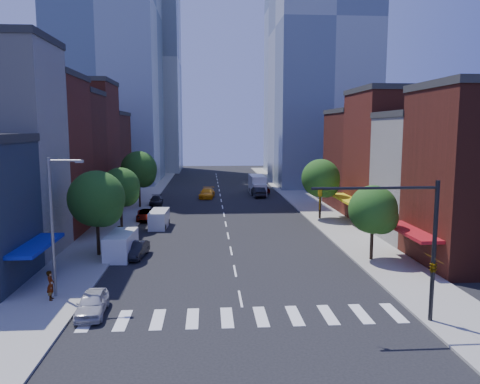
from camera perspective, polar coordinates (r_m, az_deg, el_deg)
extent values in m
plane|color=black|center=(31.09, 0.05, -12.88)|extent=(220.00, 220.00, 0.00)
cube|color=gray|center=(70.65, -12.45, -1.31)|extent=(5.00, 120.00, 0.15)
cube|color=gray|center=(71.37, 7.83, -1.11)|extent=(5.00, 120.00, 0.15)
cube|color=silver|center=(28.30, 0.49, -15.01)|extent=(19.00, 3.00, 0.01)
cube|color=maroon|center=(53.11, -24.94, 3.83)|extent=(12.00, 9.00, 16.00)
cube|color=#4A1B12|center=(61.14, -22.09, 3.93)|extent=(12.00, 8.00, 15.00)
cube|color=maroon|center=(69.22, -19.96, 5.24)|extent=(12.00, 9.00, 17.00)
cube|color=#4A1B12|center=(78.48, -18.00, 4.10)|extent=(12.00, 10.00, 13.00)
cube|color=#B9B3AA|center=(49.94, 23.53, 1.40)|extent=(12.00, 8.00, 12.00)
cube|color=maroon|center=(57.92, 19.52, 3.88)|extent=(12.00, 10.00, 15.00)
cube|color=#4A1B12|center=(67.25, 16.10, 3.64)|extent=(12.00, 10.00, 13.00)
cube|color=#8C99A8|center=(103.84, -16.02, 20.83)|extent=(20.00, 22.00, 70.00)
cube|color=#9EA5AD|center=(95.58, 9.99, 19.11)|extent=(18.00, 20.00, 60.00)
cube|color=#8C99A8|center=(120.52, 9.27, 21.58)|extent=(22.00, 22.00, 80.00)
cube|color=#9EA5AD|center=(126.21, -11.63, 15.34)|extent=(18.00, 18.00, 56.00)
cylinder|color=black|center=(28.37, 22.57, -6.73)|extent=(0.24, 0.24, 8.00)
cylinder|color=black|center=(26.34, 16.14, 0.46)|extent=(7.00, 0.16, 0.16)
imported|color=gold|center=(25.54, 9.76, -0.92)|extent=(0.22, 0.18, 1.10)
imported|color=gold|center=(28.58, 22.48, -8.28)|extent=(0.48, 2.24, 0.90)
cylinder|color=slate|center=(32.25, -21.93, -4.09)|extent=(0.20, 0.20, 9.00)
cylinder|color=slate|center=(31.39, -20.58, 3.60)|extent=(2.00, 0.14, 0.14)
cube|color=slate|center=(31.15, -18.99, 3.55)|extent=(0.50, 0.25, 0.18)
cylinder|color=black|center=(42.06, -16.93, -4.74)|extent=(0.28, 0.28, 3.92)
sphere|color=#124113|center=(41.55, -17.09, -0.77)|extent=(4.80, 4.80, 4.80)
sphere|color=#124113|center=(41.23, -16.34, -1.79)|extent=(3.36, 3.36, 3.36)
cylinder|color=black|center=(52.66, -14.27, -2.33)|extent=(0.28, 0.28, 3.64)
sphere|color=#124113|center=(52.27, -14.37, 0.62)|extent=(4.20, 4.20, 4.20)
sphere|color=#124113|center=(51.95, -13.76, -0.12)|extent=(2.94, 2.94, 2.94)
cylinder|color=black|center=(66.28, -12.15, 0.01)|extent=(0.28, 0.28, 4.20)
sphere|color=#124113|center=(65.94, -12.22, 2.73)|extent=(5.00, 5.00, 5.00)
sphere|color=#124113|center=(65.63, -11.72, 2.06)|extent=(3.50, 3.50, 3.50)
cylinder|color=black|center=(40.47, 15.77, -5.58)|extent=(0.28, 0.28, 3.36)
sphere|color=#124113|center=(39.97, 15.90, -2.07)|extent=(4.00, 4.00, 4.00)
sphere|color=#124113|center=(40.01, 16.82, -2.97)|extent=(2.80, 2.80, 2.80)
cylinder|color=black|center=(57.35, 9.73, -1.25)|extent=(0.28, 0.28, 3.92)
sphere|color=#124113|center=(56.97, 9.80, 1.68)|extent=(4.60, 4.60, 4.60)
sphere|color=#124113|center=(56.91, 10.44, 0.94)|extent=(3.22, 3.22, 3.22)
imported|color=#B1B0B5|center=(29.75, -17.58, -12.83)|extent=(1.83, 4.07, 1.36)
imported|color=black|center=(41.23, -12.55, -6.89)|extent=(1.92, 4.23, 1.34)
imported|color=#999999|center=(57.42, -11.39, -2.76)|extent=(2.54, 4.84, 1.30)
imported|color=black|center=(68.53, -10.18, -1.04)|extent=(1.98, 4.48, 1.28)
cube|color=white|center=(41.56, -14.28, -6.29)|extent=(2.24, 5.10, 2.10)
cube|color=black|center=(39.69, -14.91, -6.52)|extent=(1.90, 1.09, 0.90)
cylinder|color=black|center=(40.35, -16.05, -7.80)|extent=(0.29, 0.77, 0.76)
cylinder|color=black|center=(39.93, -13.53, -7.88)|extent=(0.29, 0.77, 0.76)
cylinder|color=black|center=(43.54, -14.91, -6.62)|extent=(0.29, 0.77, 0.76)
cylinder|color=black|center=(43.15, -12.57, -6.67)|extent=(0.29, 0.77, 0.76)
cube|color=silver|center=(53.00, -9.83, -3.25)|extent=(2.01, 4.63, 1.91)
cube|color=black|center=(51.27, -10.11, -3.32)|extent=(1.72, 0.98, 0.82)
cylinder|color=black|center=(51.75, -10.96, -4.26)|extent=(0.26, 0.70, 0.69)
cylinder|color=black|center=(51.51, -9.16, -4.28)|extent=(0.26, 0.70, 0.69)
cylinder|color=black|center=(54.74, -10.44, -3.59)|extent=(0.26, 0.70, 0.69)
cylinder|color=black|center=(54.52, -8.73, -3.60)|extent=(0.26, 0.70, 0.69)
imported|color=#FFA20D|center=(74.57, -4.05, -0.13)|extent=(2.75, 5.53, 1.54)
imported|color=black|center=(75.56, 2.23, 0.03)|extent=(2.10, 5.13, 1.65)
imported|color=#999999|center=(80.06, 2.86, 0.35)|extent=(2.10, 4.18, 1.37)
cube|color=silver|center=(79.27, 2.10, 0.92)|extent=(2.43, 6.35, 3.11)
cube|color=silver|center=(75.70, 2.44, 0.22)|extent=(2.16, 1.78, 1.94)
cylinder|color=black|center=(76.42, 1.56, -0.18)|extent=(0.30, 0.88, 0.87)
cylinder|color=black|center=(76.69, 3.15, -0.16)|extent=(0.30, 0.88, 0.87)
cylinder|color=black|center=(80.73, 1.22, 0.24)|extent=(0.30, 0.88, 0.87)
cylinder|color=black|center=(80.98, 2.72, 0.26)|extent=(0.30, 0.88, 0.87)
imported|color=#999999|center=(32.50, -22.09, -10.49)|extent=(0.57, 0.76, 1.90)
imported|color=#999999|center=(45.94, -14.54, -5.06)|extent=(0.79, 0.92, 1.65)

